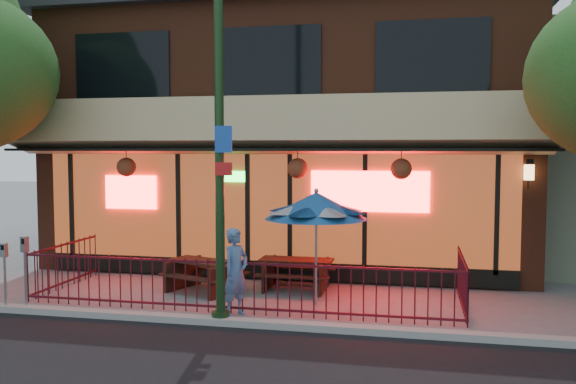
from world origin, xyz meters
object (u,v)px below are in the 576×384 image
at_px(street_light, 220,142).
at_px(picnic_table_left, 205,271).
at_px(parking_meter_near, 25,261).
at_px(pedestrian, 236,272).
at_px(patio_umbrella, 316,205).
at_px(picnic_table_right, 296,269).
at_px(parking_meter_far, 4,265).

relative_size(street_light, picnic_table_left, 3.70).
bearing_deg(picnic_table_left, parking_meter_near, -141.77).
bearing_deg(street_light, pedestrian, 76.26).
xyz_separation_m(street_light, patio_umbrella, (1.42, 1.58, -1.20)).
relative_size(picnic_table_left, pedestrian, 1.18).
bearing_deg(street_light, patio_umbrella, 48.08).
height_order(picnic_table_left, pedestrian, pedestrian).
height_order(picnic_table_right, parking_meter_near, parking_meter_near).
height_order(picnic_table_right, parking_meter_far, parking_meter_far).
bearing_deg(parking_meter_far, pedestrian, 7.64).
bearing_deg(patio_umbrella, parking_meter_far, -163.54).
xyz_separation_m(parking_meter_near, parking_meter_far, (-0.38, -0.08, -0.08)).
bearing_deg(picnic_table_right, patio_umbrella, -61.98).
distance_m(pedestrian, parking_meter_far, 4.36).
height_order(street_light, pedestrian, street_light).
bearing_deg(picnic_table_left, picnic_table_right, 17.48).
height_order(street_light, picnic_table_right, street_light).
xyz_separation_m(patio_umbrella, pedestrian, (-1.30, -1.08, -1.14)).
bearing_deg(patio_umbrella, parking_meter_near, -163.22).
xyz_separation_m(pedestrian, parking_meter_far, (-4.33, -0.58, 0.06)).
relative_size(patio_umbrella, parking_meter_near, 1.62).
bearing_deg(street_light, picnic_table_left, 116.27).
bearing_deg(parking_meter_far, parking_meter_near, 11.91).
bearing_deg(pedestrian, parking_meter_near, 121.66).
relative_size(picnic_table_left, parking_meter_far, 1.47).
relative_size(patio_umbrella, parking_meter_far, 1.78).
distance_m(street_light, picnic_table_left, 3.63).
relative_size(street_light, parking_meter_far, 5.45).
bearing_deg(picnic_table_right, pedestrian, -106.65).
relative_size(picnic_table_right, patio_umbrella, 0.69).
relative_size(street_light, pedestrian, 4.35).
xyz_separation_m(picnic_table_right, parking_meter_far, (-5.00, -2.84, 0.43)).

